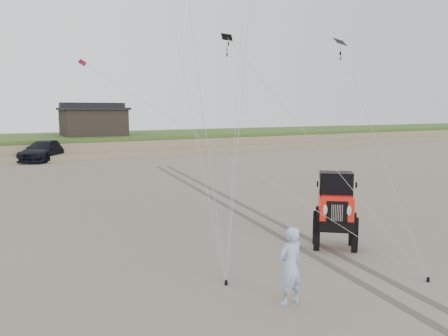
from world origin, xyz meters
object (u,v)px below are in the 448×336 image
at_px(cabin, 93,121).
at_px(man, 290,266).
at_px(jeep, 335,219).
at_px(truck_c, 44,151).

xyz_separation_m(cabin, man, (-4.04, -38.30, -2.33)).
height_order(jeep, man, jeep).
distance_m(cabin, jeep, 35.82).
bearing_deg(jeep, cabin, 127.62).
relative_size(cabin, truck_c, 1.08).
height_order(cabin, man, cabin).
distance_m(truck_c, jeep, 30.68).
relative_size(jeep, man, 2.90).
height_order(cabin, jeep, cabin).
height_order(truck_c, jeep, jeep).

